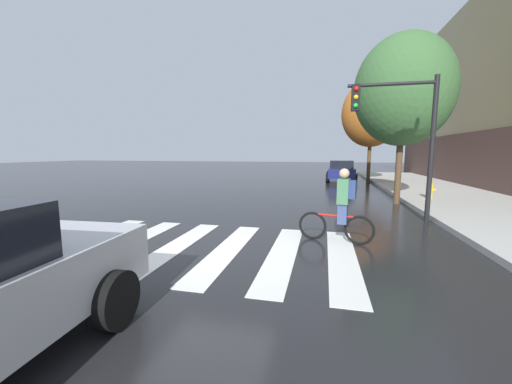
# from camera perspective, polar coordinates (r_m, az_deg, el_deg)

# --- Properties ---
(ground_plane) EXTENTS (120.00, 120.00, 0.00)m
(ground_plane) POSITION_cam_1_polar(r_m,az_deg,el_deg) (6.53, -8.70, -10.69)
(ground_plane) COLOR black
(crosswalk_stripes) EXTENTS (6.38, 3.86, 0.01)m
(crosswalk_stripes) POSITION_cam_1_polar(r_m,az_deg,el_deg) (6.60, -10.36, -10.47)
(crosswalk_stripes) COLOR silver
(crosswalk_stripes) RESTS_ON ground
(sedan_mid) EXTENTS (2.12, 4.35, 1.49)m
(sedan_mid) POSITION_cam_1_polar(r_m,az_deg,el_deg) (22.09, 15.99, 3.99)
(sedan_mid) COLOR navy
(sedan_mid) RESTS_ON ground
(cyclist) EXTENTS (1.69, 0.43, 1.69)m
(cyclist) POSITION_cam_1_polar(r_m,az_deg,el_deg) (6.95, 16.08, -2.61)
(cyclist) COLOR black
(cyclist) RESTS_ON ground
(traffic_light_near) EXTENTS (2.47, 0.28, 4.20)m
(traffic_light_near) POSITION_cam_1_polar(r_m,az_deg,el_deg) (9.83, 26.25, 11.61)
(traffic_light_near) COLOR black
(traffic_light_near) RESTS_ON ground
(fire_hydrant) EXTENTS (0.33, 0.22, 0.78)m
(fire_hydrant) POSITION_cam_1_polar(r_m,az_deg,el_deg) (14.32, 30.38, 0.49)
(fire_hydrant) COLOR gold
(fire_hydrant) RESTS_ON sidewalk
(street_tree_near) EXTENTS (3.64, 3.64, 6.48)m
(street_tree_near) POSITION_cam_1_polar(r_m,az_deg,el_deg) (13.24, 26.41, 16.99)
(street_tree_near) COLOR #4C3823
(street_tree_near) RESTS_ON ground
(street_tree_mid) EXTENTS (3.83, 3.83, 6.82)m
(street_tree_mid) POSITION_cam_1_polar(r_m,az_deg,el_deg) (21.78, 21.23, 13.84)
(street_tree_mid) COLOR #4C3823
(street_tree_mid) RESTS_ON ground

